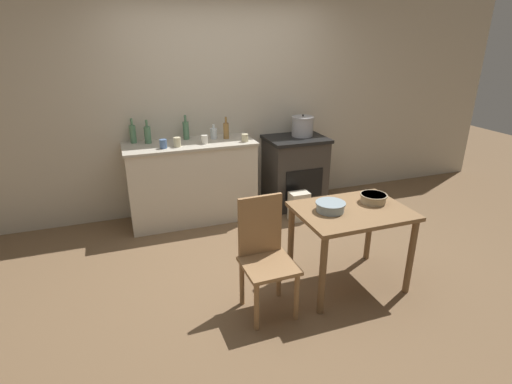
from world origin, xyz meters
TOP-DOWN VIEW (x-y plane):
  - ground_plane at (0.00, 0.00)m, footprint 14.00×14.00m
  - wall_back at (0.00, 1.58)m, footprint 8.00×0.07m
  - counter_cabinet at (-0.48, 1.27)m, footprint 1.48×0.60m
  - stove at (0.85, 1.27)m, footprint 0.74×0.60m
  - work_table at (0.54, -0.54)m, footprint 0.93×0.69m
  - chair at (-0.27, -0.60)m, footprint 0.41×0.41m
  - flour_sack at (0.70, 0.79)m, footprint 0.23×0.16m
  - stock_pot at (0.96, 1.30)m, footprint 0.28×0.28m
  - mixing_bowl_large at (0.78, -0.47)m, footprint 0.23×0.23m
  - mixing_bowl_small at (0.34, -0.51)m, footprint 0.25×0.25m
  - bottle_far_left at (-0.17, 1.35)m, footprint 0.08×0.08m
  - bottle_left at (-0.03, 1.31)m, footprint 0.07×0.07m
  - bottle_mid_left at (-0.48, 1.44)m, footprint 0.07×0.07m
  - bottle_center_left at (-0.92, 1.40)m, footprint 0.07×0.07m
  - bottle_center at (-1.07, 1.47)m, footprint 0.07×0.07m
  - cup_center_right at (-0.63, 1.14)m, footprint 0.08×0.08m
  - cup_mid_right at (0.13, 1.10)m, footprint 0.08×0.08m
  - cup_right at (-0.33, 1.17)m, footprint 0.08×0.08m
  - cup_far_right at (-0.79, 1.13)m, footprint 0.08×0.08m

SIDE VIEW (x-z plane):
  - ground_plane at x=0.00m, z-range 0.00..0.00m
  - flour_sack at x=0.70m, z-range 0.00..0.35m
  - stove at x=0.85m, z-range 0.00..0.90m
  - counter_cabinet at x=-0.48m, z-range 0.00..0.94m
  - chair at x=-0.27m, z-range 0.02..0.96m
  - work_table at x=0.54m, z-range 0.24..0.97m
  - mixing_bowl_large at x=0.78m, z-range 0.73..0.80m
  - mixing_bowl_small at x=0.34m, z-range 0.73..0.81m
  - cup_mid_right at x=0.13m, z-range 0.94..1.03m
  - cup_far_right at x=-0.79m, z-range 0.94..1.04m
  - cup_right at x=-0.33m, z-range 0.94..1.04m
  - cup_center_right at x=-0.63m, z-range 0.94..1.05m
  - bottle_far_left at x=-0.17m, z-range 0.92..1.09m
  - stock_pot at x=0.96m, z-range 0.88..1.15m
  - bottle_left at x=-0.03m, z-range 0.91..1.17m
  - bottle_center_left at x=-0.92m, z-range 0.91..1.18m
  - bottle_center at x=-1.07m, z-range 0.91..1.19m
  - bottle_mid_left at x=-0.48m, z-range 0.91..1.19m
  - wall_back at x=0.00m, z-range 0.00..2.55m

